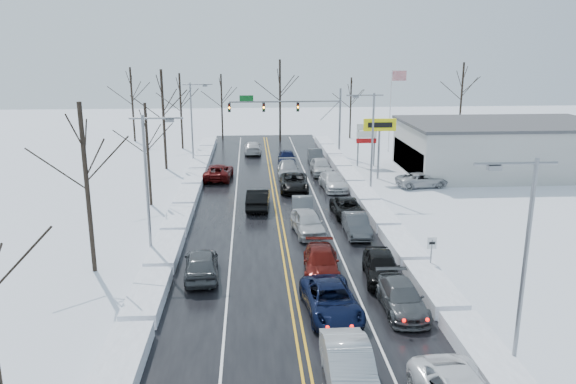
{
  "coord_description": "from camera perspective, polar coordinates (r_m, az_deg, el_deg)",
  "views": [
    {
      "loc": [
        -2.12,
        -37.76,
        13.13
      ],
      "look_at": [
        0.58,
        2.05,
        2.5
      ],
      "focal_mm": 35.0,
      "sensor_mm": 36.0,
      "label": 1
    }
  ],
  "objects": [
    {
      "name": "oncoming_car_1",
      "position": [
        56.23,
        -7.04,
        1.3
      ],
      "size": [
        2.98,
        5.69,
        1.53
      ],
      "primitive_type": "imported",
      "rotation": [
        0.0,
        0.0,
        3.06
      ],
      "color": "#4A0A09",
      "rests_on": "ground"
    },
    {
      "name": "queued_car_7",
      "position": [
        57.04,
        0.01,
        1.61
      ],
      "size": [
        2.23,
        5.26,
        1.51
      ],
      "primitive_type": "imported",
      "rotation": [
        0.0,
        0.0,
        -0.02
      ],
      "color": "gray",
      "rests_on": "ground"
    },
    {
      "name": "tree_far_d",
      "position": [
        79.85,
        6.41,
        9.66
      ],
      "size": [
        3.4,
        3.4,
        8.5
      ],
      "color": "#2D231C",
      "rests_on": "ground"
    },
    {
      "name": "tree_far_b",
      "position": [
        79.15,
        -6.78,
        9.86
      ],
      "size": [
        3.6,
        3.6,
        9.0
      ],
      "color": "#2D231C",
      "rests_on": "ground"
    },
    {
      "name": "queued_car_13",
      "position": [
        40.06,
        6.94,
        -4.33
      ],
      "size": [
        1.62,
        4.49,
        1.47
      ],
      "primitive_type": "imported",
      "rotation": [
        0.0,
        0.0,
        -0.01
      ],
      "color": "#3D3F42",
      "rests_on": "ground"
    },
    {
      "name": "queued_car_8",
      "position": [
        62.42,
        -0.12,
        2.78
      ],
      "size": [
        2.07,
        4.84,
        1.63
      ],
      "primitive_type": "imported",
      "rotation": [
        0.0,
        0.0,
        -0.03
      ],
      "color": "black",
      "rests_on": "ground"
    },
    {
      "name": "queued_car_15",
      "position": [
        52.16,
        4.58,
        0.29
      ],
      "size": [
        2.43,
        5.2,
        1.47
      ],
      "primitive_type": "imported",
      "rotation": [
        0.0,
        0.0,
        0.07
      ],
      "color": "silver",
      "rests_on": "ground"
    },
    {
      "name": "tree_far_e",
      "position": [
        84.52,
        17.29,
        10.33
      ],
      "size": [
        4.2,
        4.2,
        10.5
      ],
      "color": "#2D231C",
      "rests_on": "ground"
    },
    {
      "name": "parked_car_1",
      "position": [
        58.9,
        15.18,
        1.51
      ],
      "size": [
        2.96,
        6.08,
        1.7
      ],
      "primitive_type": "imported",
      "rotation": [
        0.0,
        0.0,
        -0.1
      ],
      "color": "black",
      "rests_on": "ground"
    },
    {
      "name": "queued_car_17",
      "position": [
        63.89,
        2.79,
        3.04
      ],
      "size": [
        1.65,
        4.5,
        1.47
      ],
      "primitive_type": "imported",
      "rotation": [
        0.0,
        0.0,
        -0.02
      ],
      "color": "#3C3E41",
      "rests_on": "ground"
    },
    {
      "name": "used_vehicles_sign",
      "position": [
        61.86,
        7.98,
        5.65
      ],
      "size": [
        2.2,
        0.22,
        4.65
      ],
      "color": "slate",
      "rests_on": "ground"
    },
    {
      "name": "streetlight_sw",
      "position": [
        35.2,
        -13.89,
        1.64
      ],
      "size": [
        3.2,
        0.25,
        9.0
      ],
      "color": "slate",
      "rests_on": "ground"
    },
    {
      "name": "queued_car_14",
      "position": [
        44.24,
        6.05,
        -2.43
      ],
      "size": [
        2.36,
        4.85,
        1.33
      ],
      "primitive_type": "imported",
      "rotation": [
        0.0,
        0.0,
        0.03
      ],
      "color": "black",
      "rests_on": "ground"
    },
    {
      "name": "streetlight_ne",
      "position": [
        49.51,
        8.36,
        5.67
      ],
      "size": [
        3.2,
        0.25,
        9.0
      ],
      "color": "slate",
      "rests_on": "ground"
    },
    {
      "name": "ground",
      "position": [
        40.03,
        -0.63,
        -4.23
      ],
      "size": [
        160.0,
        160.0,
        0.0
      ],
      "primitive_type": "plane",
      "color": "silver",
      "rests_on": "ground"
    },
    {
      "name": "tree_left_d",
      "position": [
        60.72,
        -12.62,
        9.09
      ],
      "size": [
        4.2,
        4.2,
        10.5
      ],
      "color": "#2D231C",
      "rests_on": "ground"
    },
    {
      "name": "oncoming_car_2",
      "position": [
        69.0,
        -3.61,
        3.92
      ],
      "size": [
        2.13,
        5.12,
        1.48
      ],
      "primitive_type": "imported",
      "rotation": [
        0.0,
        0.0,
        3.15
      ],
      "color": "silver",
      "rests_on": "ground"
    },
    {
      "name": "traffic_signal_mast",
      "position": [
        66.43,
        0.96,
        8.3
      ],
      "size": [
        13.28,
        0.39,
        8.0
      ],
      "color": "slate",
      "rests_on": "ground"
    },
    {
      "name": "snow_bank_left",
      "position": [
        42.23,
        -11.16,
        -3.49
      ],
      "size": [
        1.8,
        72.0,
        0.77
      ],
      "primitive_type": "cube",
      "color": "white",
      "rests_on": "ground"
    },
    {
      "name": "parked_car_2",
      "position": [
        64.83,
        11.71,
        2.92
      ],
      "size": [
        2.0,
        4.48,
        1.5
      ],
      "primitive_type": "imported",
      "rotation": [
        0.0,
        0.0,
        3.09
      ],
      "color": "black",
      "rests_on": "ground"
    },
    {
      "name": "dealership_building",
      "position": [
        62.45,
        20.95,
        4.28
      ],
      "size": [
        20.4,
        12.4,
        5.3
      ],
      "color": "#B2B2AD",
      "rests_on": "ground"
    },
    {
      "name": "streetlight_nw",
      "position": [
        62.56,
        -9.6,
        7.53
      ],
      "size": [
        3.2,
        0.25,
        9.0
      ],
      "color": "slate",
      "rests_on": "ground"
    },
    {
      "name": "queued_car_2",
      "position": [
        28.8,
        4.38,
        -12.26
      ],
      "size": [
        2.89,
        5.59,
        1.51
      ],
      "primitive_type": "imported",
      "rotation": [
        0.0,
        0.0,
        0.07
      ],
      "color": "black",
      "rests_on": "ground"
    },
    {
      "name": "queued_car_3",
      "position": [
        33.4,
        3.36,
        -8.25
      ],
      "size": [
        2.42,
        5.16,
        1.45
      ],
      "primitive_type": "imported",
      "rotation": [
        0.0,
        0.0,
        -0.08
      ],
      "color": "#500F0A",
      "rests_on": "ground"
    },
    {
      "name": "tree_left_c",
      "position": [
        47.07,
        -14.16,
        5.68
      ],
      "size": [
        3.4,
        3.4,
        8.5
      ],
      "color": "#2D231C",
      "rests_on": "ground"
    },
    {
      "name": "queued_car_11",
      "position": [
        29.62,
        11.4,
        -11.72
      ],
      "size": [
        2.02,
        4.92,
        1.42
      ],
      "primitive_type": "imported",
      "rotation": [
        0.0,
        0.0,
        -0.01
      ],
      "color": "#45484B",
      "rests_on": "ground"
    },
    {
      "name": "queued_car_4",
      "position": [
        39.97,
        2.02,
        -4.27
      ],
      "size": [
        2.47,
        5.06,
        1.66
      ],
      "primitive_type": "imported",
      "rotation": [
        0.0,
        0.0,
        0.11
      ],
      "color": "silver",
      "rests_on": "ground"
    },
    {
      "name": "parked_car_0",
      "position": [
        54.32,
        13.43,
        0.52
      ],
      "size": [
        5.1,
        2.81,
        1.35
      ],
      "primitive_type": "imported",
      "rotation": [
        0.0,
        0.0,
        1.69
      ],
      "color": "#B9B9BC",
      "rests_on": "ground"
    },
    {
      "name": "tree_left_e",
      "position": [
        72.57,
        -10.89,
        9.52
      ],
      "size": [
        3.8,
        3.8,
        9.5
      ],
      "color": "#2D231C",
      "rests_on": "ground"
    },
    {
      "name": "tree_far_a",
      "position": [
        79.6,
        -15.62,
        9.95
      ],
      "size": [
        4.0,
        4.0,
        10.0
      ],
      "color": "#2D231C",
      "rests_on": "ground"
    },
    {
      "name": "snow_bank_right",
      "position": [
        42.99,
        9.4,
        -3.07
      ],
      "size": [
        1.8,
        72.0,
        0.77
      ],
      "primitive_type": "cube",
      "color": "white",
      "rests_on": "ground"
    },
    {
      "name": "queued_car_12",
      "position": [
        33.0,
        9.41,
        -8.74
      ],
      "size": [
        2.4,
        4.94,
        1.63
      ],
      "primitive_type": "imported",
      "rotation": [
        0.0,
        0.0,
        -0.1
      ],
      "color": "black",
      "rests_on": "ground"
    },
    {
      "name": "oncoming_car_3",
      "position": [
        33.28,
        -8.74,
        -8.51
      ],
      "size": [
        2.24,
        4.92,
        1.64
      ],
      "primitive_type": "imported",
      "rotation": [
        0.0,
        0.0,
        3.21
      ],
      "color": "#434649",
      "rests_on": "ground"
    },
    {
      "name": "tree_left_b",
      "position": [
        33.68,
        -20.01,
        3.5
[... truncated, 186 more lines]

